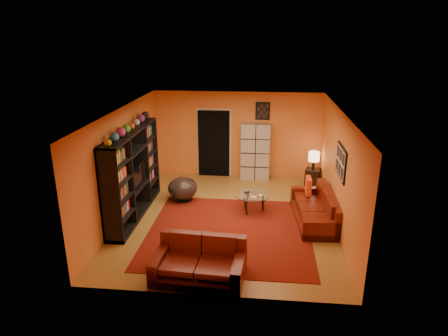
# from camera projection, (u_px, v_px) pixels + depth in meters

# --- Properties ---
(floor) EXTENTS (6.00, 6.00, 0.00)m
(floor) POSITION_uv_depth(u_px,v_px,m) (228.00, 218.00, 9.62)
(floor) COLOR olive
(floor) RESTS_ON ground
(ceiling) EXTENTS (6.00, 6.00, 0.00)m
(ceiling) POSITION_uv_depth(u_px,v_px,m) (228.00, 111.00, 8.77)
(ceiling) COLOR white
(ceiling) RESTS_ON wall_back
(wall_back) EXTENTS (6.00, 0.00, 6.00)m
(wall_back) POSITION_uv_depth(u_px,v_px,m) (237.00, 135.00, 12.02)
(wall_back) COLOR orange
(wall_back) RESTS_ON floor
(wall_front) EXTENTS (6.00, 0.00, 6.00)m
(wall_front) POSITION_uv_depth(u_px,v_px,m) (210.00, 227.00, 6.38)
(wall_front) COLOR orange
(wall_front) RESTS_ON floor
(wall_left) EXTENTS (0.00, 6.00, 6.00)m
(wall_left) POSITION_uv_depth(u_px,v_px,m) (123.00, 163.00, 9.44)
(wall_left) COLOR orange
(wall_left) RESTS_ON floor
(wall_right) EXTENTS (0.00, 6.00, 6.00)m
(wall_right) POSITION_uv_depth(u_px,v_px,m) (338.00, 171.00, 8.96)
(wall_right) COLOR orange
(wall_right) RESTS_ON floor
(rug) EXTENTS (3.60, 3.60, 0.01)m
(rug) POSITION_uv_depth(u_px,v_px,m) (229.00, 232.00, 8.95)
(rug) COLOR #57110A
(rug) RESTS_ON floor
(doorway) EXTENTS (0.95, 0.10, 2.04)m
(doorway) POSITION_uv_depth(u_px,v_px,m) (214.00, 144.00, 12.14)
(doorway) COLOR black
(doorway) RESTS_ON floor
(wall_art_right) EXTENTS (0.03, 1.00, 0.70)m
(wall_art_right) POSITION_uv_depth(u_px,v_px,m) (341.00, 162.00, 8.58)
(wall_art_right) COLOR black
(wall_art_right) RESTS_ON wall_right
(wall_art_back) EXTENTS (0.42, 0.03, 0.52)m
(wall_art_back) POSITION_uv_depth(u_px,v_px,m) (263.00, 111.00, 11.68)
(wall_art_back) COLOR black
(wall_art_back) RESTS_ON wall_back
(entertainment_unit) EXTENTS (0.45, 3.00, 2.10)m
(entertainment_unit) POSITION_uv_depth(u_px,v_px,m) (133.00, 174.00, 9.50)
(entertainment_unit) COLOR black
(entertainment_unit) RESTS_ON floor
(tv) EXTENTS (0.92, 0.12, 0.53)m
(tv) POSITION_uv_depth(u_px,v_px,m) (134.00, 177.00, 9.47)
(tv) COLOR black
(tv) RESTS_ON entertainment_unit
(sofa) EXTENTS (1.00, 2.15, 0.85)m
(sofa) POSITION_uv_depth(u_px,v_px,m) (318.00, 209.00, 9.40)
(sofa) COLOR #53130B
(sofa) RESTS_ON rug
(loveseat) EXTENTS (1.70, 1.09, 0.85)m
(loveseat) POSITION_uv_depth(u_px,v_px,m) (200.00, 261.00, 7.29)
(loveseat) COLOR #53130B
(loveseat) RESTS_ON rug
(throw_pillow) EXTENTS (0.12, 0.42, 0.42)m
(throw_pillow) POSITION_uv_depth(u_px,v_px,m) (308.00, 186.00, 9.91)
(throw_pillow) COLOR #FF4D1C
(throw_pillow) RESTS_ON sofa
(coffee_table) EXTENTS (0.87, 0.87, 0.44)m
(coffee_table) POSITION_uv_depth(u_px,v_px,m) (252.00, 196.00, 9.86)
(coffee_table) COLOR silver
(coffee_table) RESTS_ON floor
(storage_cabinet) EXTENTS (0.86, 0.39, 1.71)m
(storage_cabinet) POSITION_uv_depth(u_px,v_px,m) (255.00, 152.00, 11.92)
(storage_cabinet) COLOR #B4AFA6
(storage_cabinet) RESTS_ON floor
(bowl_chair) EXTENTS (0.78, 0.78, 0.63)m
(bowl_chair) POSITION_uv_depth(u_px,v_px,m) (183.00, 188.00, 10.53)
(bowl_chair) COLOR black
(bowl_chair) RESTS_ON floor
(side_table) EXTENTS (0.49, 0.49, 0.50)m
(side_table) POSITION_uv_depth(u_px,v_px,m) (312.00, 177.00, 11.57)
(side_table) COLOR black
(side_table) RESTS_ON floor
(table_lamp) EXTENTS (0.31, 0.31, 0.52)m
(table_lamp) POSITION_uv_depth(u_px,v_px,m) (314.00, 157.00, 11.37)
(table_lamp) COLOR black
(table_lamp) RESTS_ON side_table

